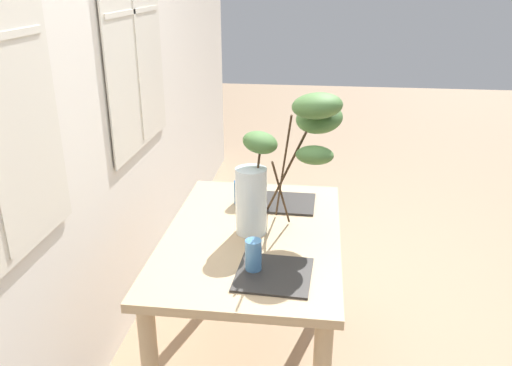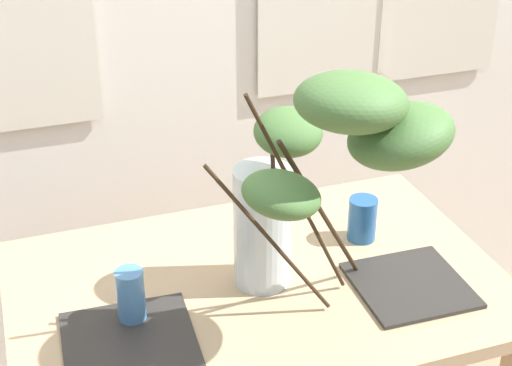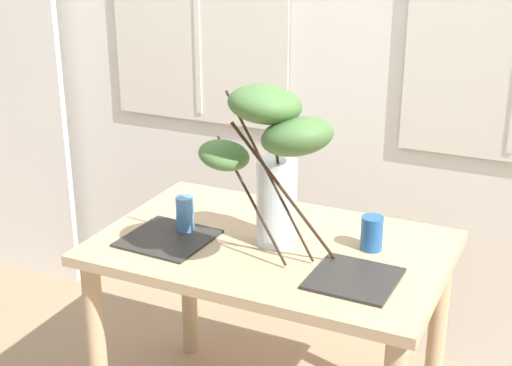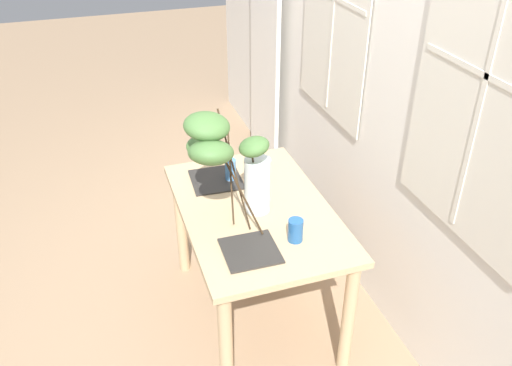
% 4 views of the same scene
% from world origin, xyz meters
% --- Properties ---
extents(back_wall_with_windows, '(6.00, 0.14, 2.68)m').
position_xyz_m(back_wall_with_windows, '(0.00, 0.75, 1.34)').
color(back_wall_with_windows, silver).
rests_on(back_wall_with_windows, ground).
extents(curtain_sheer_side, '(0.59, 0.03, 2.41)m').
position_xyz_m(curtain_sheer_side, '(-1.62, 0.61, 1.20)').
color(curtain_sheer_side, white).
rests_on(curtain_sheer_side, ground).
extents(dining_table, '(1.13, 0.74, 0.73)m').
position_xyz_m(dining_table, '(0.00, 0.00, 0.61)').
color(dining_table, tan).
rests_on(dining_table, ground).
extents(vase_with_branches, '(0.47, 0.48, 0.60)m').
position_xyz_m(vase_with_branches, '(0.07, -0.14, 1.08)').
color(vase_with_branches, silver).
rests_on(vase_with_branches, dining_table).
extents(drinking_glass_blue_left, '(0.06, 0.06, 0.13)m').
position_xyz_m(drinking_glass_blue_left, '(-0.30, -0.04, 0.80)').
color(drinking_glass_blue_left, '#4C84BC').
rests_on(drinking_glass_blue_left, dining_table).
extents(drinking_glass_blue_right, '(0.07, 0.07, 0.11)m').
position_xyz_m(drinking_glass_blue_right, '(0.31, 0.09, 0.79)').
color(drinking_glass_blue_right, '#235693').
rests_on(drinking_glass_blue_right, dining_table).
extents(plate_square_left, '(0.28, 0.28, 0.01)m').
position_xyz_m(plate_square_left, '(-0.32, -0.12, 0.74)').
color(plate_square_left, '#2D2B28').
rests_on(plate_square_left, dining_table).
extents(plate_square_right, '(0.25, 0.25, 0.01)m').
position_xyz_m(plate_square_right, '(0.32, -0.13, 0.74)').
color(plate_square_right, '#2D2B28').
rests_on(plate_square_right, dining_table).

